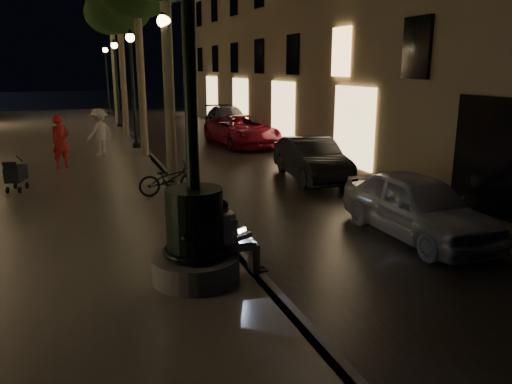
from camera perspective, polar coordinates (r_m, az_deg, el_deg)
name	(u,v)px	position (r m, az deg, el deg)	size (l,w,h in m)	color
ground	(147,156)	(20.81, -12.32, 4.07)	(120.00, 120.00, 0.00)	black
cobble_lane	(218,151)	(21.39, -4.32, 4.65)	(6.00, 45.00, 0.02)	black
promenade	(41,159)	(20.67, -23.39, 3.44)	(8.00, 45.00, 0.20)	#625D56
curb_strip	(147,153)	(20.79, -12.33, 4.34)	(0.25, 45.00, 0.20)	#59595B
fountain_lamppost	(195,219)	(7.86, -7.04, -3.08)	(1.40, 1.40, 5.21)	#59595B
seated_man_laptop	(232,234)	(8.11, -2.75, -4.87)	(0.91, 0.31, 1.28)	tan
tree_third	(119,9)	(25.58, -15.41, 19.53)	(3.00, 3.00, 7.20)	#6B604C
tree_far	(111,15)	(31.56, -16.26, 18.90)	(3.00, 3.00, 7.50)	#6B604C
lamp_curb_a	(167,78)	(13.54, -10.19, 12.70)	(0.36, 0.36, 4.81)	black
lamp_curb_b	(132,74)	(21.47, -13.97, 12.97)	(0.36, 0.36, 4.81)	black
lamp_curb_c	(116,72)	(29.43, -15.70, 13.07)	(0.36, 0.36, 4.81)	black
lamp_curb_d	(107,71)	(37.41, -16.70, 13.13)	(0.36, 0.36, 4.81)	black
stroller	(16,174)	(15.10, -25.76, 1.87)	(0.56, 0.96, 0.96)	black
car_front	(417,206)	(11.03, 17.96, -1.52)	(1.60, 3.98, 1.36)	#AEB1B6
car_second	(312,159)	(16.03, 6.38, 3.76)	(1.40, 4.01, 1.32)	black
car_third	(242,131)	(22.90, -1.60, 7.02)	(2.28, 4.94, 1.37)	maroon
car_rear	(227,120)	(27.53, -3.28, 8.25)	(1.99, 4.88, 1.42)	#333238
pedestrian_red	(61,141)	(17.94, -21.41, 5.40)	(0.66, 0.43, 1.80)	red
pedestrian_white	(100,132)	(20.08, -17.43, 6.54)	(1.15, 0.66, 1.78)	silver
bicycle	(170,179)	(13.43, -9.83, 1.51)	(0.58, 1.66, 0.87)	black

